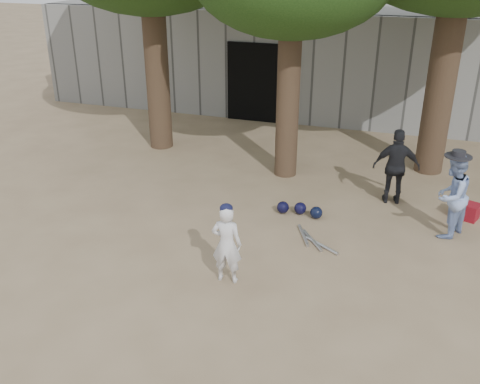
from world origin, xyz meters
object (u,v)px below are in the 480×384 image
(boy_player, at_px, (227,244))
(spectator_blue, at_px, (451,196))
(spectator_dark, at_px, (396,167))
(red_bag, at_px, (466,211))

(boy_player, distance_m, spectator_blue, 4.02)
(spectator_dark, height_order, red_bag, spectator_dark)
(spectator_dark, xyz_separation_m, red_bag, (1.34, -0.28, -0.60))
(spectator_blue, xyz_separation_m, spectator_dark, (-0.96, 1.07, 0.00))
(spectator_dark, bearing_deg, red_bag, 160.01)
(boy_player, distance_m, red_bag, 4.85)
(red_bag, bearing_deg, spectator_dark, 168.33)
(spectator_blue, distance_m, spectator_dark, 1.44)
(spectator_dark, bearing_deg, boy_player, 50.33)
(red_bag, bearing_deg, spectator_blue, -115.51)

